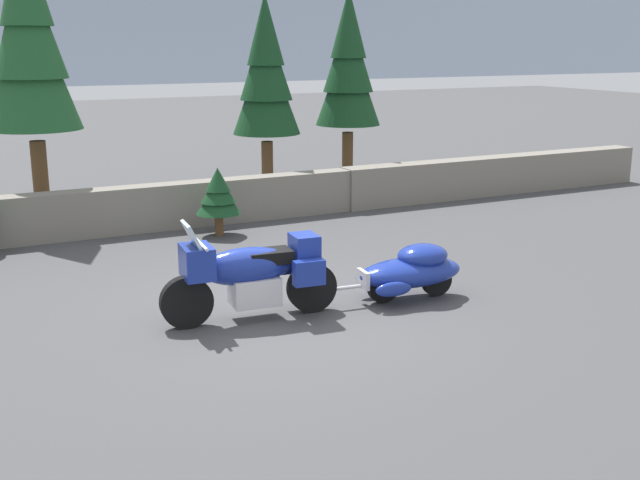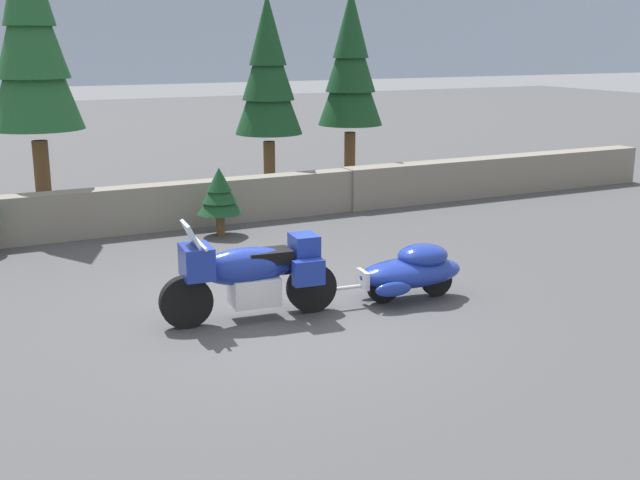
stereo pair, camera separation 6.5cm
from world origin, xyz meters
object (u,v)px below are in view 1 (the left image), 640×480
object	(u,v)px
pine_tree_far_right	(348,65)
pine_tree_tall	(28,36)
pine_tree_secondary	(266,72)
car_shaped_trailer	(411,270)
touring_motorcycle	(250,273)

from	to	relation	value
pine_tree_far_right	pine_tree_tall	bearing A→B (deg)	-172.98
pine_tree_tall	pine_tree_secondary	world-z (taller)	pine_tree_tall
car_shaped_trailer	pine_tree_secondary	distance (m)	7.93
car_shaped_trailer	pine_tree_far_right	distance (m)	8.87
touring_motorcycle	car_shaped_trailer	xyz separation A→B (m)	(2.28, -0.22, -0.21)
car_shaped_trailer	pine_tree_tall	bearing A→B (deg)	118.81
pine_tree_tall	touring_motorcycle	bearing A→B (deg)	-77.03
touring_motorcycle	pine_tree_tall	world-z (taller)	pine_tree_tall
pine_tree_tall	pine_tree_far_right	xyz separation A→B (m)	(7.13, 0.88, -0.62)
pine_tree_tall	car_shaped_trailer	bearing A→B (deg)	-61.19
pine_tree_secondary	touring_motorcycle	bearing A→B (deg)	-114.72
touring_motorcycle	pine_tree_secondary	world-z (taller)	pine_tree_secondary
pine_tree_tall	pine_tree_secondary	xyz separation A→B (m)	(4.90, 0.52, -0.74)
pine_tree_tall	pine_tree_far_right	distance (m)	7.21
pine_tree_tall	pine_tree_secondary	distance (m)	4.98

